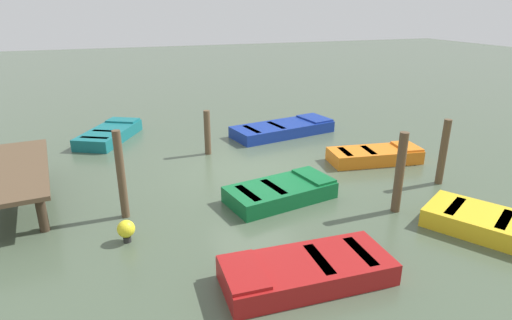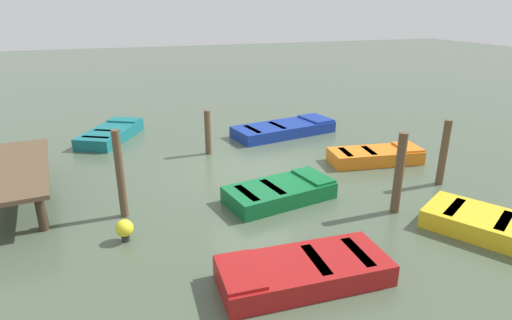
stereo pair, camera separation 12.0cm
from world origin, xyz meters
TOP-DOWN VIEW (x-y plane):
  - ground_plane at (0.00, 0.00)m, footprint 80.00×80.00m
  - dock_segment at (-0.11, 6.15)m, footprint 4.41×2.02m
  - rowboat_green at (-1.99, 0.04)m, footprint 1.76×2.82m
  - rowboat_blue at (3.18, -2.20)m, footprint 2.10×3.99m
  - rowboat_orange at (-0.46, -3.72)m, footprint 1.44×2.88m
  - rowboat_red at (-5.18, 0.90)m, footprint 1.33×3.01m
  - rowboat_teal at (4.62, 3.92)m, footprint 3.14×2.46m
  - mooring_piling_center at (-1.64, 3.74)m, footprint 0.18×0.18m
  - mooring_piling_far_left at (1.96, 0.96)m, footprint 0.20×0.20m
  - mooring_piling_mid_left at (-3.45, -2.26)m, footprint 0.21×0.21m
  - mooring_piling_far_right at (-2.46, -4.40)m, footprint 0.20×0.20m
  - marker_buoy at (-2.79, 3.77)m, footprint 0.36×0.36m

SIDE VIEW (x-z plane):
  - ground_plane at x=0.00m, z-range 0.00..0.00m
  - rowboat_blue at x=3.18m, z-range -0.01..0.45m
  - rowboat_red at x=-5.18m, z-range -0.01..0.45m
  - rowboat_teal at x=4.62m, z-range -0.01..0.45m
  - rowboat_orange at x=-0.46m, z-range -0.01..0.45m
  - rowboat_green at x=-1.99m, z-range -0.01..0.45m
  - marker_buoy at x=-2.79m, z-range 0.05..0.53m
  - mooring_piling_far_left at x=1.96m, z-range 0.00..1.44m
  - dock_segment at x=-0.11m, z-range 0.34..1.29m
  - mooring_piling_far_right at x=-2.46m, z-range 0.00..1.78m
  - mooring_piling_mid_left at x=-3.45m, z-range 0.00..1.92m
  - mooring_piling_center at x=-1.64m, z-range 0.00..2.05m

